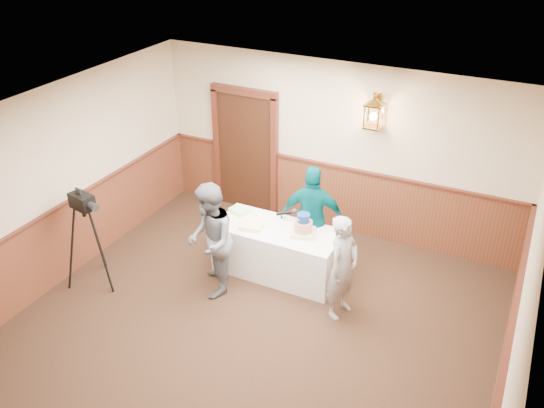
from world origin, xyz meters
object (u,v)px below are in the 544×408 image
Objects in this scene: sheet_cake_green at (239,211)px; assistant_p at (313,218)px; tiered_cake at (303,227)px; tv_camera_rig at (90,245)px; interviewer at (210,241)px; baker at (343,267)px; sheet_cake_yellow at (251,226)px; display_table at (278,251)px.

sheet_cake_green is 0.17× the size of assistant_p.
tv_camera_rig is (-2.63, -1.40, -0.23)m from tiered_cake.
interviewer is 1.81m from baker.
sheet_cake_yellow is 1.52m from baker.
sheet_cake_yellow is at bearing -155.36° from display_table.
baker is (1.78, 0.33, -0.09)m from interviewer.
baker is at bearing -11.78° from sheet_cake_yellow.
assistant_p is (0.36, 0.40, 0.43)m from display_table.
interviewer is (-1.02, -0.81, -0.05)m from tiered_cake.
assistant_p is at bearing 55.71° from baker.
baker is 3.52m from tv_camera_rig.
display_table is 2.66m from tv_camera_rig.
display_table is 0.84m from sheet_cake_green.
baker is at bearing -32.32° from tiered_cake.
interviewer is 1.73m from tv_camera_rig.
display_table is at bearing -12.66° from sheet_cake_green.
sheet_cake_green is at bearing 85.03° from baker.
tv_camera_rig is (-2.61, -1.79, -0.16)m from assistant_p.
display_table is 1.11× the size of assistant_p.
interviewer reaches higher than sheet_cake_yellow.
tiered_cake is 0.39m from assistant_p.
tiered_cake is at bearing -7.70° from sheet_cake_green.
interviewer is 1.15× the size of tv_camera_rig.
display_table is 0.56m from sheet_cake_yellow.
interviewer is at bearing -114.20° from sheet_cake_yellow.
assistant_p is at bearing 12.36° from sheet_cake_green.
assistant_p is at bearing 109.80° from interviewer.
sheet_cake_green is (-0.72, 0.16, 0.41)m from display_table.
tiered_cake is 0.27× the size of tv_camera_rig.
interviewer reaches higher than display_table.
baker is 1.17m from assistant_p.
interviewer is at bearing -141.33° from tiered_cake.
display_table is at bearing 43.14° from tv_camera_rig.
tiered_cake is at bearing 1.94° from display_table.
sheet_cake_green is (-0.37, 0.32, -0.00)m from sheet_cake_yellow.
interviewer is 1.02× the size of assistant_p.
display_table is 0.69m from assistant_p.
display_table is 1.29m from baker.
tiered_cake is 1.30m from interviewer.
tv_camera_rig is at bearing -148.29° from display_table.
sheet_cake_yellow is 0.22× the size of tv_camera_rig.
tv_camera_rig reaches higher than sheet_cake_yellow.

